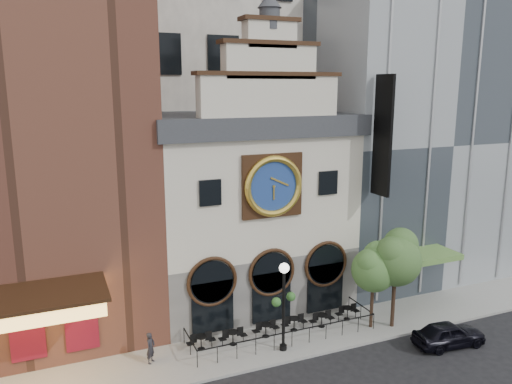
{
  "coord_description": "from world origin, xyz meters",
  "views": [
    {
      "loc": [
        -11.31,
        -20.82,
        13.99
      ],
      "look_at": [
        -0.1,
        6.0,
        7.79
      ],
      "focal_mm": 35.0,
      "sensor_mm": 36.0,
      "label": 1
    }
  ],
  "objects": [
    {
      "name": "lamppost",
      "position": [
        -0.57,
        1.1,
        3.17
      ],
      "size": [
        1.51,
        0.83,
        4.89
      ],
      "rotation": [
        0.0,
        0.0,
        0.32
      ],
      "color": "black",
      "rests_on": "sidewalk"
    },
    {
      "name": "theater_building",
      "position": [
        -13.0,
        9.96,
        12.6
      ],
      "size": [
        14.0,
        15.6,
        25.0
      ],
      "color": "brown",
      "rests_on": "ground"
    },
    {
      "name": "tree_left",
      "position": [
        6.57,
        1.11,
        4.42
      ],
      "size": [
        3.03,
        2.91,
        5.83
      ],
      "color": "#382619",
      "rests_on": "sidewalk"
    },
    {
      "name": "bistro_2",
      "position": [
        -0.86,
        2.76,
        0.61
      ],
      "size": [
        1.58,
        0.68,
        0.9
      ],
      "color": "black",
      "rests_on": "sidewalk"
    },
    {
      "name": "retail_building",
      "position": [
        12.99,
        9.99,
        10.14
      ],
      "size": [
        14.0,
        14.4,
        20.0
      ],
      "color": "gray",
      "rests_on": "ground"
    },
    {
      "name": "pedestrian",
      "position": [
        -7.35,
        2.55,
        0.97
      ],
      "size": [
        0.68,
        0.71,
        1.64
      ],
      "primitive_type": "imported",
      "rotation": [
        0.0,
        0.0,
        0.88
      ],
      "color": "black",
      "rests_on": "sidewalk"
    },
    {
      "name": "office_tower",
      "position": [
        0.0,
        20.0,
        20.0
      ],
      "size": [
        20.0,
        16.0,
        40.0
      ],
      "primitive_type": "cube",
      "color": "silver",
      "rests_on": "ground"
    },
    {
      "name": "ground",
      "position": [
        0.0,
        0.0,
        0.0
      ],
      "size": [
        120.0,
        120.0,
        0.0
      ],
      "primitive_type": "plane",
      "color": "black",
      "rests_on": "ground"
    },
    {
      "name": "sidewalk",
      "position": [
        0.0,
        2.5,
        0.07
      ],
      "size": [
        44.0,
        5.0,
        0.15
      ],
      "primitive_type": "cube",
      "color": "gray",
      "rests_on": "ground"
    },
    {
      "name": "bistro_4",
      "position": [
        2.64,
        2.58,
        0.61
      ],
      "size": [
        1.58,
        0.68,
        0.9
      ],
      "color": "black",
      "rests_on": "sidewalk"
    },
    {
      "name": "bistro_3",
      "position": [
        0.94,
        2.8,
        0.61
      ],
      "size": [
        1.58,
        0.68,
        0.9
      ],
      "color": "black",
      "rests_on": "sidewalk"
    },
    {
      "name": "cafe_railing",
      "position": [
        0.0,
        2.5,
        0.6
      ],
      "size": [
        10.6,
        2.6,
        0.9
      ],
      "primitive_type": null,
      "color": "black",
      "rests_on": "sidewalk"
    },
    {
      "name": "bistro_0",
      "position": [
        -4.61,
        2.83,
        0.61
      ],
      "size": [
        1.58,
        0.68,
        0.9
      ],
      "color": "black",
      "rests_on": "sidewalk"
    },
    {
      "name": "bistro_1",
      "position": [
        -2.87,
        2.64,
        0.61
      ],
      "size": [
        1.58,
        0.68,
        0.9
      ],
      "color": "black",
      "rests_on": "sidewalk"
    },
    {
      "name": "bistro_5",
      "position": [
        4.55,
        2.81,
        0.61
      ],
      "size": [
        1.58,
        0.68,
        0.9
      ],
      "color": "black",
      "rests_on": "sidewalk"
    },
    {
      "name": "clock_building",
      "position": [
        0.0,
        7.82,
        6.69
      ],
      "size": [
        12.6,
        8.78,
        18.65
      ],
      "color": "#605E5B",
      "rests_on": "ground"
    },
    {
      "name": "car_right",
      "position": [
        8.09,
        -1.78,
        0.69
      ],
      "size": [
        4.18,
        2.0,
        1.38
      ],
      "primitive_type": "imported",
      "rotation": [
        0.0,
        0.0,
        1.48
      ],
      "color": "black",
      "rests_on": "ground"
    },
    {
      "name": "tree_right",
      "position": [
        5.35,
        1.5,
        3.88
      ],
      "size": [
        2.64,
        2.55,
        5.09
      ],
      "color": "#382619",
      "rests_on": "sidewalk"
    }
  ]
}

